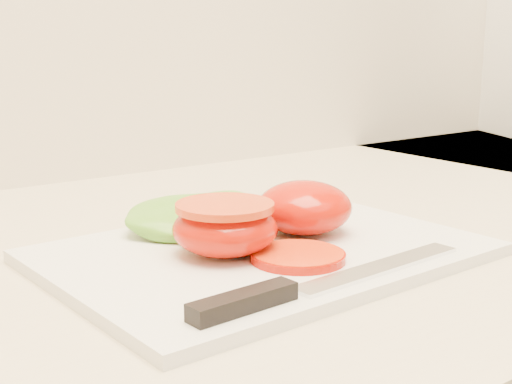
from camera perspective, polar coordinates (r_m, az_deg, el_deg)
cutting_board at (r=0.60m, az=0.57°, el=-4.85°), size 0.36×0.26×0.01m
tomato_half_dome at (r=0.63m, az=3.88°, el=-1.22°), size 0.08×0.08×0.05m
tomato_half_cut at (r=0.57m, az=-2.50°, el=-2.76°), size 0.08×0.08×0.04m
tomato_slice_0 at (r=0.56m, az=3.38°, el=-5.15°), size 0.07×0.07×0.01m
lettuce_leaf_0 at (r=0.64m, az=-4.52°, el=-2.06°), size 0.16×0.13×0.03m
lettuce_leaf_1 at (r=0.67m, az=-1.68°, el=-1.49°), size 0.13×0.12×0.02m
knife at (r=0.49m, az=3.70°, el=-7.59°), size 0.25×0.03×0.01m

